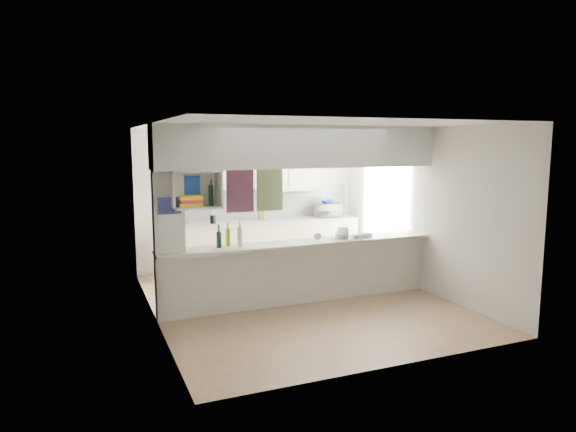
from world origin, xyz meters
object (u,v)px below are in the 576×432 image
microwave (328,210)px  bowl (327,202)px  wine_bottles (229,237)px  dish_rack (345,234)px

microwave → bowl: bearing=41.9°
bowl → wine_bottles: bearing=-141.4°
dish_rack → wine_bottles: wine_bottles is taller
microwave → bowl: 0.17m
bowl → dish_rack: (-0.77, -2.14, -0.23)m
wine_bottles → microwave: bearing=38.6°
dish_rack → bowl: bearing=78.2°
bowl → wine_bottles: size_ratio=0.68×
microwave → dish_rack: 2.31m
microwave → dish_rack: bearing=69.7°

